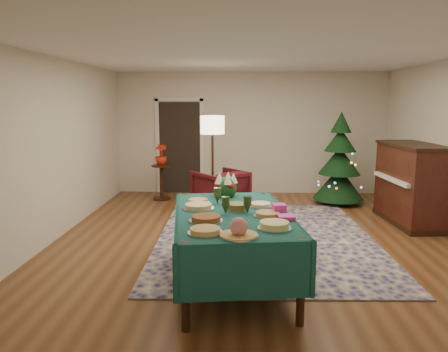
{
  "coord_description": "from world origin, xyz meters",
  "views": [
    {
      "loc": [
        -0.25,
        -6.29,
        2.03
      ],
      "look_at": [
        -0.46,
        -0.53,
        1.06
      ],
      "focal_mm": 35.0,
      "sensor_mm": 36.0,
      "label": 1
    }
  ],
  "objects_px": {
    "piano": "(411,185)",
    "side_table": "(162,183)",
    "buffet_table": "(232,227)",
    "potted_plant": "(161,159)",
    "armchair": "(220,188)",
    "gift_box": "(279,209)",
    "floor_lamp": "(212,131)",
    "christmas_tree": "(340,163)"
  },
  "relations": [
    {
      "from": "piano",
      "to": "side_table",
      "type": "bearing_deg",
      "value": 159.85
    },
    {
      "from": "buffet_table",
      "to": "potted_plant",
      "type": "height_order",
      "value": "potted_plant"
    },
    {
      "from": "armchair",
      "to": "piano",
      "type": "bearing_deg",
      "value": 127.42
    },
    {
      "from": "side_table",
      "to": "potted_plant",
      "type": "height_order",
      "value": "potted_plant"
    },
    {
      "from": "buffet_table",
      "to": "gift_box",
      "type": "relative_size",
      "value": 17.13
    },
    {
      "from": "armchair",
      "to": "potted_plant",
      "type": "height_order",
      "value": "potted_plant"
    },
    {
      "from": "floor_lamp",
      "to": "potted_plant",
      "type": "height_order",
      "value": "floor_lamp"
    },
    {
      "from": "buffet_table",
      "to": "armchair",
      "type": "relative_size",
      "value": 2.67
    },
    {
      "from": "armchair",
      "to": "side_table",
      "type": "relative_size",
      "value": 1.17
    },
    {
      "from": "side_table",
      "to": "piano",
      "type": "relative_size",
      "value": 0.46
    },
    {
      "from": "gift_box",
      "to": "armchair",
      "type": "bearing_deg",
      "value": 102.92
    },
    {
      "from": "gift_box",
      "to": "side_table",
      "type": "xyz_separation_m",
      "value": [
        -2.07,
        4.38,
        -0.53
      ]
    },
    {
      "from": "buffet_table",
      "to": "christmas_tree",
      "type": "distance_m",
      "value": 4.62
    },
    {
      "from": "potted_plant",
      "to": "christmas_tree",
      "type": "xyz_separation_m",
      "value": [
        3.65,
        -0.22,
        -0.02
      ]
    },
    {
      "from": "potted_plant",
      "to": "christmas_tree",
      "type": "relative_size",
      "value": 0.23
    },
    {
      "from": "floor_lamp",
      "to": "piano",
      "type": "distance_m",
      "value": 3.55
    },
    {
      "from": "gift_box",
      "to": "piano",
      "type": "height_order",
      "value": "piano"
    },
    {
      "from": "armchair",
      "to": "floor_lamp",
      "type": "bearing_deg",
      "value": 12.18
    },
    {
      "from": "floor_lamp",
      "to": "christmas_tree",
      "type": "distance_m",
      "value": 2.75
    },
    {
      "from": "buffet_table",
      "to": "floor_lamp",
      "type": "relative_size",
      "value": 1.28
    },
    {
      "from": "christmas_tree",
      "to": "piano",
      "type": "height_order",
      "value": "christmas_tree"
    },
    {
      "from": "side_table",
      "to": "christmas_tree",
      "type": "distance_m",
      "value": 3.69
    },
    {
      "from": "floor_lamp",
      "to": "potted_plant",
      "type": "bearing_deg",
      "value": 136.25
    },
    {
      "from": "gift_box",
      "to": "side_table",
      "type": "height_order",
      "value": "gift_box"
    },
    {
      "from": "christmas_tree",
      "to": "potted_plant",
      "type": "bearing_deg",
      "value": 176.57
    },
    {
      "from": "buffet_table",
      "to": "floor_lamp",
      "type": "xyz_separation_m",
      "value": [
        -0.41,
        3.23,
        0.85
      ]
    },
    {
      "from": "armchair",
      "to": "christmas_tree",
      "type": "distance_m",
      "value": 2.51
    },
    {
      "from": "gift_box",
      "to": "buffet_table",
      "type": "bearing_deg",
      "value": 174.49
    },
    {
      "from": "gift_box",
      "to": "piano",
      "type": "xyz_separation_m",
      "value": [
        2.47,
        2.71,
        -0.23
      ]
    },
    {
      "from": "buffet_table",
      "to": "side_table",
      "type": "height_order",
      "value": "buffet_table"
    },
    {
      "from": "piano",
      "to": "potted_plant",
      "type": "bearing_deg",
      "value": 159.85
    },
    {
      "from": "buffet_table",
      "to": "piano",
      "type": "bearing_deg",
      "value": 41.8
    },
    {
      "from": "floor_lamp",
      "to": "side_table",
      "type": "height_order",
      "value": "floor_lamp"
    },
    {
      "from": "buffet_table",
      "to": "side_table",
      "type": "xyz_separation_m",
      "value": [
        -1.56,
        4.33,
        -0.31
      ]
    },
    {
      "from": "side_table",
      "to": "christmas_tree",
      "type": "xyz_separation_m",
      "value": [
        3.65,
        -0.22,
        0.48
      ]
    },
    {
      "from": "floor_lamp",
      "to": "piano",
      "type": "bearing_deg",
      "value": -9.5
    },
    {
      "from": "armchair",
      "to": "floor_lamp",
      "type": "distance_m",
      "value": 1.12
    },
    {
      "from": "floor_lamp",
      "to": "piano",
      "type": "xyz_separation_m",
      "value": [
        3.39,
        -0.57,
        -0.86
      ]
    },
    {
      "from": "side_table",
      "to": "piano",
      "type": "bearing_deg",
      "value": -20.15
    },
    {
      "from": "buffet_table",
      "to": "piano",
      "type": "xyz_separation_m",
      "value": [
        2.98,
        2.66,
        -0.01
      ]
    },
    {
      "from": "floor_lamp",
      "to": "piano",
      "type": "relative_size",
      "value": 1.11
    },
    {
      "from": "potted_plant",
      "to": "side_table",
      "type": "bearing_deg",
      "value": 0.0
    }
  ]
}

